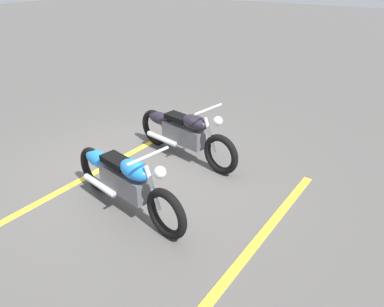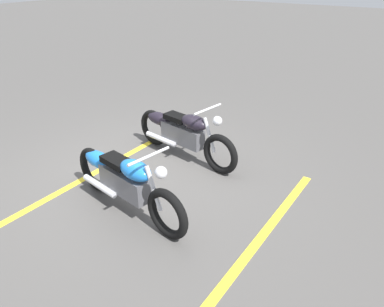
# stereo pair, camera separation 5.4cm
# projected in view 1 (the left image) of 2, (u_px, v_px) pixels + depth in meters

# --- Properties ---
(ground_plane) EXTENTS (60.00, 60.00, 0.00)m
(ground_plane) POSITION_uv_depth(u_px,v_px,m) (140.00, 172.00, 5.89)
(ground_plane) COLOR #514F4C
(motorcycle_bright_foreground) EXTENTS (2.22, 0.65, 1.04)m
(motorcycle_bright_foreground) POSITION_uv_depth(u_px,v_px,m) (123.00, 179.00, 4.81)
(motorcycle_bright_foreground) COLOR black
(motorcycle_bright_foreground) RESTS_ON ground
(motorcycle_dark_foreground) EXTENTS (2.22, 0.63, 1.04)m
(motorcycle_dark_foreground) POSITION_uv_depth(u_px,v_px,m) (183.00, 132.00, 6.17)
(motorcycle_dark_foreground) COLOR black
(motorcycle_dark_foreground) RESTS_ON ground
(parking_stripe_near) EXTENTS (0.14, 3.20, 0.01)m
(parking_stripe_near) POSITION_uv_depth(u_px,v_px,m) (93.00, 174.00, 5.84)
(parking_stripe_near) COLOR yellow
(parking_stripe_near) RESTS_ON ground
(parking_stripe_mid) EXTENTS (0.14, 3.20, 0.01)m
(parking_stripe_mid) POSITION_uv_depth(u_px,v_px,m) (265.00, 232.00, 4.56)
(parking_stripe_mid) COLOR yellow
(parking_stripe_mid) RESTS_ON ground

